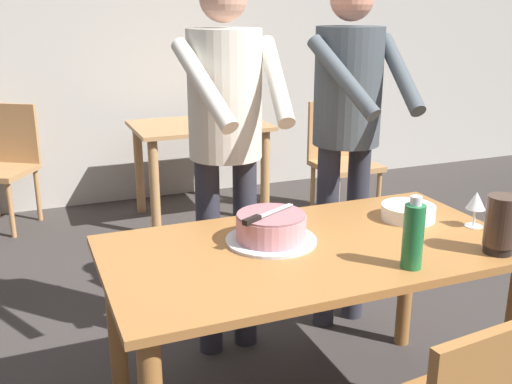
{
  "coord_description": "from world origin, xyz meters",
  "views": [
    {
      "loc": [
        -0.95,
        -1.79,
        1.59
      ],
      "look_at": [
        -0.13,
        0.24,
        0.9
      ],
      "focal_mm": 41.7,
      "sensor_mm": 36.0,
      "label": 1
    }
  ],
  "objects": [
    {
      "name": "cake_knife",
      "position": [
        -0.19,
        0.06,
        0.87
      ],
      "size": [
        0.25,
        0.15,
        0.02
      ],
      "color": "silver",
      "rests_on": "cake_on_platter"
    },
    {
      "name": "person_standing_beside",
      "position": [
        0.51,
        0.65,
        1.08
      ],
      "size": [
        0.47,
        0.56,
        1.72
      ],
      "color": "#2D2D38",
      "rests_on": "ground_plane"
    },
    {
      "name": "back_wall",
      "position": [
        0.0,
        3.18,
        1.35
      ],
      "size": [
        10.0,
        0.12,
        2.7
      ],
      "primitive_type": "cube",
      "color": "#BCB7AD",
      "rests_on": "ground_plane"
    },
    {
      "name": "person_cutting_cake",
      "position": [
        -0.12,
        0.62,
        1.08
      ],
      "size": [
        0.47,
        0.56,
        1.72
      ],
      "color": "#2D2D38",
      "rests_on": "ground_plane"
    },
    {
      "name": "background_table",
      "position": [
        0.31,
        2.48,
        0.58
      ],
      "size": [
        1.0,
        0.7,
        0.74
      ],
      "color": "tan",
      "rests_on": "ground_plane"
    },
    {
      "name": "cake_on_platter",
      "position": [
        -0.13,
        0.09,
        0.8
      ],
      "size": [
        0.34,
        0.34,
        0.11
      ],
      "color": "silver",
      "rests_on": "main_dining_table"
    },
    {
      "name": "background_chair_2",
      "position": [
        1.32,
        2.08,
        0.49
      ],
      "size": [
        0.46,
        0.46,
        0.9
      ],
      "color": "tan",
      "rests_on": "ground_plane"
    },
    {
      "name": "background_chair_0",
      "position": [
        -1.09,
        2.87,
        0.49
      ],
      "size": [
        0.61,
        0.61,
        0.9
      ],
      "color": "tan",
      "rests_on": "ground_plane"
    },
    {
      "name": "main_dining_table",
      "position": [
        0.0,
        0.0,
        0.63
      ],
      "size": [
        1.52,
        0.81,
        0.75
      ],
      "color": "#9E6633",
      "rests_on": "ground_plane"
    },
    {
      "name": "water_bottle",
      "position": [
        0.22,
        -0.29,
        0.86
      ],
      "size": [
        0.07,
        0.07,
        0.25
      ],
      "color": "#1E6B38",
      "rests_on": "main_dining_table"
    },
    {
      "name": "hurricane_lamp",
      "position": [
        0.58,
        -0.31,
        0.86
      ],
      "size": [
        0.11,
        0.11,
        0.21
      ],
      "color": "black",
      "rests_on": "main_dining_table"
    },
    {
      "name": "plate_stack",
      "position": [
        0.49,
        0.11,
        0.78
      ],
      "size": [
        0.22,
        0.22,
        0.06
      ],
      "color": "white",
      "rests_on": "main_dining_table"
    },
    {
      "name": "wine_glass_near",
      "position": [
        0.68,
        -0.06,
        0.85
      ],
      "size": [
        0.08,
        0.08,
        0.14
      ],
      "color": "silver",
      "rests_on": "main_dining_table"
    }
  ]
}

